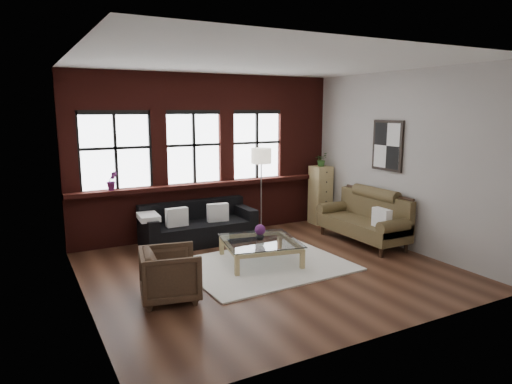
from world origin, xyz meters
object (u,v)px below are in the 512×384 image
armchair (170,274)px  drawer_chest (320,195)px  dark_sofa (199,223)px  floor_lamp (261,188)px  vintage_settee (362,217)px  vase (260,236)px  coffee_table (260,252)px

armchair → drawer_chest: 4.89m
dark_sofa → floor_lamp: size_ratio=1.12×
dark_sofa → vintage_settee: size_ratio=1.11×
dark_sofa → floor_lamp: 1.49m
dark_sofa → vintage_settee: (2.74, -1.47, 0.13)m
vase → drawer_chest: drawer_chest is taller
vintage_settee → vase: vintage_settee is taller
coffee_table → floor_lamp: (0.90, 1.59, 0.76)m
vintage_settee → coffee_table: bearing=-178.0°
drawer_chest → dark_sofa: bearing=-177.2°
armchair → floor_lamp: (2.67, 2.33, 0.60)m
vase → vintage_settee: bearing=2.0°
armchair → vase: armchair is taller
vase → drawer_chest: bearing=34.6°
vintage_settee → dark_sofa: bearing=151.8°
drawer_chest → vintage_settee: bearing=-97.0°
vase → drawer_chest: size_ratio=0.11×
vintage_settee → armchair: bearing=-168.5°
coffee_table → armchair: bearing=-157.4°
drawer_chest → armchair: bearing=-150.1°
dark_sofa → floor_lamp: floor_lamp is taller
coffee_table → vintage_settee: bearing=2.0°
armchair → coffee_table: size_ratio=0.65×
dark_sofa → coffee_table: dark_sofa is taller
armchair → floor_lamp: 3.60m
armchair → vase: (1.77, 0.74, 0.11)m
drawer_chest → floor_lamp: size_ratio=0.68×
coffee_table → drawer_chest: drawer_chest is taller
vintage_settee → floor_lamp: floor_lamp is taller
floor_lamp → dark_sofa: bearing=-178.2°
floor_lamp → armchair: bearing=-138.9°
vintage_settee → floor_lamp: bearing=131.9°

